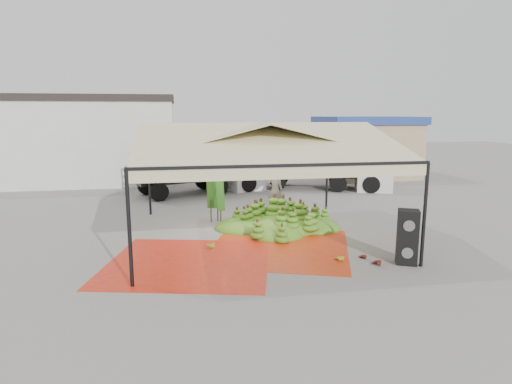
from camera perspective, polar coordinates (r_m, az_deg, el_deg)
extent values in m
plane|color=slate|center=(15.49, 0.28, -5.75)|extent=(90.00, 90.00, 0.00)
cylinder|color=black|center=(11.06, -16.54, -4.78)|extent=(0.10, 0.10, 3.00)
cylinder|color=black|center=(12.90, 21.55, -2.93)|extent=(0.10, 0.10, 3.00)
cylinder|color=black|center=(18.87, -14.06, 1.53)|extent=(0.10, 0.10, 3.00)
cylinder|color=black|center=(20.01, 9.46, 2.20)|extent=(0.10, 0.10, 3.00)
pyramid|color=#C1B888|center=(14.90, 0.29, 7.29)|extent=(8.00, 8.00, 1.00)
cube|color=black|center=(14.94, 0.29, 5.37)|extent=(8.00, 8.00, 0.08)
cube|color=#C1B888|center=(14.95, 0.29, 4.68)|extent=(8.00, 8.00, 0.36)
cube|color=silver|center=(29.58, -24.70, 5.97)|extent=(14.00, 6.00, 5.00)
cube|color=black|center=(29.53, -25.10, 11.19)|extent=(14.30, 6.30, 0.40)
cube|color=tan|center=(30.53, 14.40, 5.38)|extent=(6.00, 5.00, 3.60)
cube|color=navy|center=(30.43, 14.58, 9.23)|extent=(6.30, 5.30, 0.50)
cube|color=red|center=(12.90, -8.98, -9.23)|extent=(5.55, 5.39, 0.01)
cube|color=red|center=(14.13, 3.14, -7.35)|extent=(5.68, 5.81, 0.01)
ellipsoid|color=#427518|center=(16.22, 3.31, -3.08)|extent=(5.84, 5.21, 1.06)
ellipsoid|color=gold|center=(13.14, 10.95, -8.53)|extent=(0.50, 0.46, 0.18)
ellipsoid|color=gold|center=(13.05, 10.61, -8.65)|extent=(0.40, 0.33, 0.18)
ellipsoid|color=#571714|center=(12.92, 15.51, -8.96)|extent=(0.52, 0.44, 0.22)
ellipsoid|color=#591914|center=(13.37, 13.89, -8.33)|extent=(0.46, 0.40, 0.18)
ellipsoid|color=#4A861C|center=(14.17, -6.29, -6.88)|extent=(0.65, 0.63, 0.23)
ellipsoid|color=#336E17|center=(16.12, -4.82, 4.35)|extent=(0.24, 0.24, 0.20)
ellipsoid|color=#336E17|center=(16.33, 0.44, 4.47)|extent=(0.24, 0.24, 0.20)
ellipsoid|color=#336E17|center=(16.68, 5.52, 4.54)|extent=(0.24, 0.24, 0.20)
ellipsoid|color=#336E17|center=(17.15, 10.37, 4.58)|extent=(0.24, 0.24, 0.20)
cube|color=black|center=(13.28, 19.43, -7.34)|extent=(0.74, 0.70, 0.80)
cube|color=black|center=(13.06, 19.65, -3.99)|extent=(0.74, 0.70, 0.80)
imported|color=gray|center=(18.97, 2.55, 0.18)|extent=(0.80, 0.65, 1.89)
cube|color=#543C1C|center=(23.31, -9.29, 2.35)|extent=(5.73, 4.07, 0.13)
cube|color=silver|center=(24.75, -1.86, 3.19)|extent=(2.56, 2.81, 2.40)
cylinder|color=black|center=(21.81, -12.82, 0.01)|extent=(0.99, 0.62, 0.94)
cylinder|color=black|center=(23.78, -14.39, 0.79)|extent=(0.99, 0.62, 0.94)
cylinder|color=black|center=(23.03, -4.91, 0.78)|extent=(0.99, 0.62, 0.94)
cylinder|color=black|center=(24.91, -7.01, 1.47)|extent=(0.99, 0.62, 0.94)
cylinder|color=black|center=(23.85, -1.07, 1.15)|extent=(0.99, 0.62, 0.94)
cylinder|color=black|center=(25.66, -3.38, 1.79)|extent=(0.99, 0.62, 0.94)
ellipsoid|color=#407919|center=(23.24, -9.33, 3.63)|extent=(4.57, 3.21, 0.73)
cube|color=#CDDB18|center=(23.39, -8.17, 4.73)|extent=(2.68, 2.68, 0.26)
cube|color=#4E361A|center=(25.12, 7.47, 3.00)|extent=(5.77, 4.02, 0.13)
cube|color=silver|center=(25.27, 15.39, 3.00)|extent=(2.55, 2.81, 2.42)
cylinder|color=black|center=(24.28, 2.89, 1.31)|extent=(1.00, 0.61, 0.95)
cylinder|color=black|center=(26.35, 3.36, 2.03)|extent=(1.00, 0.61, 0.95)
cylinder|color=black|center=(24.18, 10.87, 1.10)|extent=(1.00, 0.61, 0.95)
cylinder|color=black|center=(26.26, 10.71, 1.84)|extent=(1.00, 0.61, 0.95)
cylinder|color=black|center=(24.31, 15.10, 0.98)|extent=(1.00, 0.61, 0.95)
cylinder|color=black|center=(26.39, 14.60, 1.72)|extent=(1.00, 0.61, 0.95)
ellipsoid|color=#41801A|center=(25.05, 7.50, 4.20)|extent=(4.61, 3.17, 0.74)
cube|color=gold|center=(25.01, 8.73, 5.12)|extent=(2.68, 2.68, 0.26)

